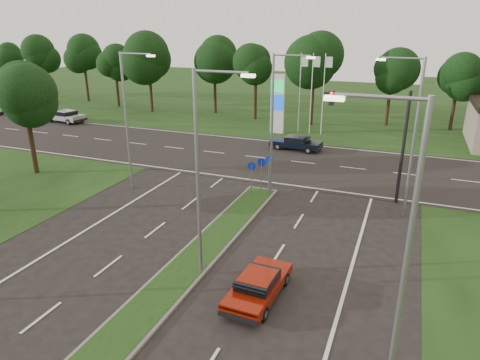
% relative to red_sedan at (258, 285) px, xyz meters
% --- Properties ---
extents(ground, '(160.00, 160.00, 0.00)m').
position_rel_red_sedan_xyz_m(ground, '(-3.76, -5.28, -0.59)').
color(ground, black).
rests_on(ground, ground).
extents(verge_far, '(160.00, 50.00, 0.02)m').
position_rel_red_sedan_xyz_m(verge_far, '(-3.76, 49.72, -0.59)').
color(verge_far, '#183210').
rests_on(verge_far, ground).
extents(cross_road, '(160.00, 12.00, 0.02)m').
position_rel_red_sedan_xyz_m(cross_road, '(-3.76, 18.72, -0.59)').
color(cross_road, black).
rests_on(cross_road, ground).
extents(median_kerb, '(2.00, 26.00, 0.12)m').
position_rel_red_sedan_xyz_m(median_kerb, '(-3.76, -1.28, -0.53)').
color(median_kerb, slate).
rests_on(median_kerb, ground).
extents(streetlight_median_near, '(2.53, 0.22, 9.00)m').
position_rel_red_sedan_xyz_m(streetlight_median_near, '(-2.76, 0.72, 4.49)').
color(streetlight_median_near, gray).
rests_on(streetlight_median_near, ground).
extents(streetlight_median_far, '(2.53, 0.22, 9.00)m').
position_rel_red_sedan_xyz_m(streetlight_median_far, '(-2.76, 10.72, 4.49)').
color(streetlight_median_far, gray).
rests_on(streetlight_median_far, ground).
extents(streetlight_left_far, '(2.53, 0.22, 9.00)m').
position_rel_red_sedan_xyz_m(streetlight_left_far, '(-12.06, 8.72, 4.49)').
color(streetlight_left_far, gray).
rests_on(streetlight_left_far, ground).
extents(streetlight_right_far, '(2.53, 0.22, 9.00)m').
position_rel_red_sedan_xyz_m(streetlight_right_far, '(5.04, 10.72, 4.49)').
color(streetlight_right_far, gray).
rests_on(streetlight_right_far, ground).
extents(streetlight_right_near, '(2.53, 0.22, 9.00)m').
position_rel_red_sedan_xyz_m(streetlight_right_near, '(5.04, -3.28, 4.49)').
color(streetlight_right_near, gray).
rests_on(streetlight_right_near, ground).
extents(traffic_signal, '(5.10, 0.42, 7.00)m').
position_rel_red_sedan_xyz_m(traffic_signal, '(3.43, 12.71, 4.06)').
color(traffic_signal, black).
rests_on(traffic_signal, ground).
extents(median_signs, '(1.16, 1.76, 2.38)m').
position_rel_red_sedan_xyz_m(median_signs, '(-3.76, 11.12, 1.12)').
color(median_signs, gray).
rests_on(median_signs, ground).
extents(gas_pylon, '(5.80, 1.26, 8.00)m').
position_rel_red_sedan_xyz_m(gas_pylon, '(-7.54, 27.76, 2.61)').
color(gas_pylon, silver).
rests_on(gas_pylon, ground).
extents(tree_left_far, '(5.20, 5.20, 8.86)m').
position_rel_red_sedan_xyz_m(tree_left_far, '(-21.65, 8.65, 5.52)').
color(tree_left_far, black).
rests_on(tree_left_far, ground).
extents(treeline_far, '(6.00, 6.00, 9.90)m').
position_rel_red_sedan_xyz_m(treeline_far, '(-3.65, 34.65, 6.24)').
color(treeline_far, black).
rests_on(treeline_far, ground).
extents(red_sedan, '(1.80, 4.06, 1.10)m').
position_rel_red_sedan_xyz_m(red_sedan, '(0.00, 0.00, 0.00)').
color(red_sedan, maroon).
rests_on(red_sedan, ground).
extents(navy_sedan, '(4.54, 2.15, 1.21)m').
position_rel_red_sedan_xyz_m(navy_sedan, '(-4.25, 22.25, 0.06)').
color(navy_sedan, black).
rests_on(navy_sedan, ground).
extents(far_car_a, '(4.93, 2.55, 1.36)m').
position_rel_red_sedan_xyz_m(far_car_a, '(-31.89, 23.71, 0.14)').
color(far_car_a, '#A8A8A8').
rests_on(far_car_a, ground).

